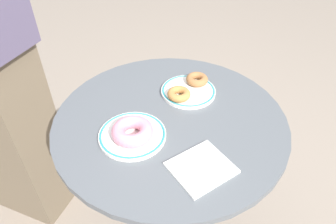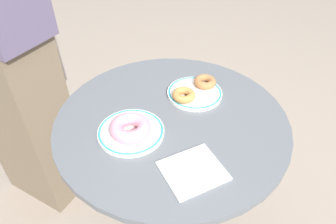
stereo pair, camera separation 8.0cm
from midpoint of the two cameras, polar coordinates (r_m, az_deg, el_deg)
cafe_table at (r=1.01m, az=-1.93°, el=-10.84°), size 0.64×0.64×0.73m
plate_left at (r=0.80m, az=-9.44°, el=-4.31°), size 0.17×0.17×0.01m
plate_right at (r=0.94m, az=1.35°, el=3.80°), size 0.17×0.17×0.01m
donut_pink_frosted at (r=0.78m, az=-9.54°, el=-3.67°), size 0.12×0.12×0.03m
donut_cinnamon at (r=0.96m, az=3.02°, el=5.96°), size 0.09×0.09×0.02m
donut_old_fashioned at (r=0.90m, az=-0.51°, el=3.25°), size 0.08×0.08×0.02m
paper_napkin at (r=0.72m, az=3.00°, el=-10.39°), size 0.16×0.14×0.01m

